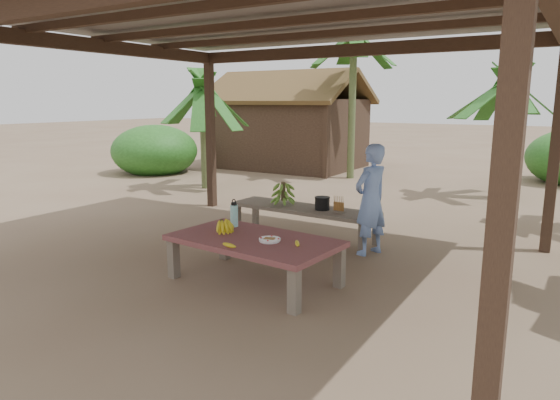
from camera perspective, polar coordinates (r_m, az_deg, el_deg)
The scene contains 17 objects.
ground at distance 6.14m, azimuth -0.86°, elevation -7.26°, with size 80.00×80.00×0.00m, color brown.
pavilion at distance 5.88m, azimuth -1.15°, elevation 19.37°, with size 6.60×5.60×2.95m.
work_table at distance 5.41m, azimuth -2.98°, elevation -5.02°, with size 1.88×1.15×0.50m.
bench at distance 7.18m, azimuth 2.69°, elevation -1.26°, with size 2.22×0.69×0.45m.
ripe_banana_bunch at distance 5.65m, azimuth -6.66°, elevation -2.85°, with size 0.26×0.22×0.16m, color yellow, non-canonical shape.
plate at distance 5.24m, azimuth -1.19°, elevation -4.58°, with size 0.23×0.23×0.04m.
loose_banana_front at distance 5.06m, azimuth -5.82°, elevation -5.17°, with size 0.04×0.15×0.04m, color yellow.
loose_banana_side at distance 5.10m, azimuth 1.98°, elevation -4.98°, with size 0.04×0.13×0.04m, color yellow.
water_flask at distance 5.86m, azimuth -5.26°, elevation -1.71°, with size 0.09×0.09×0.33m.
green_banana_stalk at distance 7.32m, azimuth 0.37°, elevation 0.84°, with size 0.31×0.31×0.35m, color #598C2D, non-canonical shape.
cooking_pot at distance 7.01m, azimuth 4.85°, elevation -0.41°, with size 0.21×0.21×0.18m, color black.
skewer_rack at distance 6.82m, azimuth 6.73°, elevation -0.49°, with size 0.18×0.08×0.24m, color #A57F47, non-canonical shape.
woman at distance 6.44m, azimuth 10.33°, elevation 0.03°, with size 0.52×0.34×1.43m, color #6D8ACE.
hut at distance 15.02m, azimuth 0.92°, elevation 8.01°, with size 4.40×3.43×2.85m.
banana_plant_n at distance 11.11m, azimuth 24.55°, elevation 11.05°, with size 1.80×1.80×2.58m.
banana_plant_nw at distance 12.91m, azimuth 8.43°, elevation 17.10°, with size 1.80×1.80×3.80m.
banana_plant_w at distance 11.34m, azimuth -8.77°, elevation 11.27°, with size 1.80×1.80×2.45m.
Camera 1 is at (3.11, -4.92, 1.95)m, focal length 32.00 mm.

